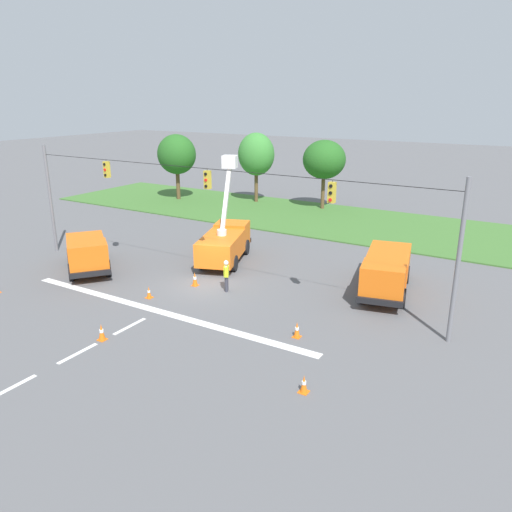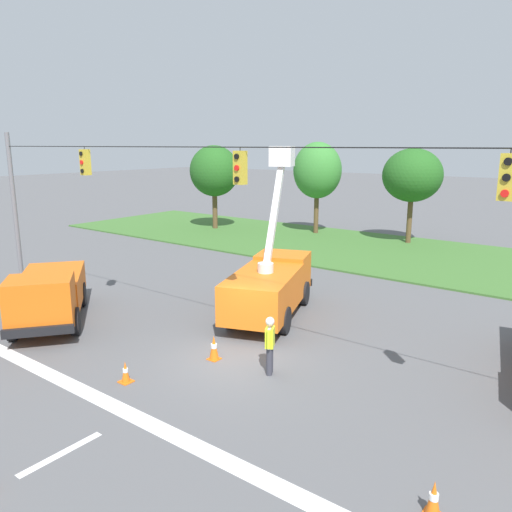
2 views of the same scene
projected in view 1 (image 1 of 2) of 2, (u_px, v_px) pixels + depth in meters
name	position (u px, v px, depth m)	size (l,w,h in m)	color
ground_plane	(208.00, 286.00, 28.23)	(200.00, 200.00, 0.00)	#565659
grass_verge	(333.00, 220.00, 42.88)	(56.00, 12.00, 0.10)	#3D6B2D
lane_markings	(138.00, 322.00, 23.65)	(17.60, 15.25, 0.01)	silver
signal_gantry	(206.00, 209.00, 26.87)	(26.20, 0.33, 7.20)	slate
tree_far_west	(177.00, 155.00, 50.23)	(4.02, 3.65, 6.63)	brown
tree_west	(256.00, 154.00, 48.88)	(3.68, 3.29, 6.88)	brown
tree_centre	(324.00, 160.00, 45.84)	(3.95, 3.93, 6.45)	brown
utility_truck_bucket_lift	(225.00, 241.00, 32.00)	(4.22, 6.56, 6.61)	orange
utility_truck_support_near	(386.00, 270.00, 26.94)	(3.57, 6.84, 2.24)	orange
utility_truck_support_far	(87.00, 252.00, 30.41)	(6.08, 5.44, 2.22)	orange
road_worker	(226.00, 274.00, 27.15)	(0.40, 0.59, 1.77)	#383842
traffic_cone_foreground_left	(195.00, 279.00, 28.10)	(0.36, 0.36, 0.80)	orange
traffic_cone_foreground_right	(304.00, 384.00, 17.95)	(0.36, 0.36, 0.69)	orange
traffic_cone_mid_left	(149.00, 292.00, 26.42)	(0.36, 0.36, 0.64)	orange
traffic_cone_near_bucket	(297.00, 330.00, 22.08)	(0.36, 0.36, 0.73)	orange
traffic_cone_lane_edge_a	(102.00, 332.00, 21.81)	(0.36, 0.36, 0.77)	orange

